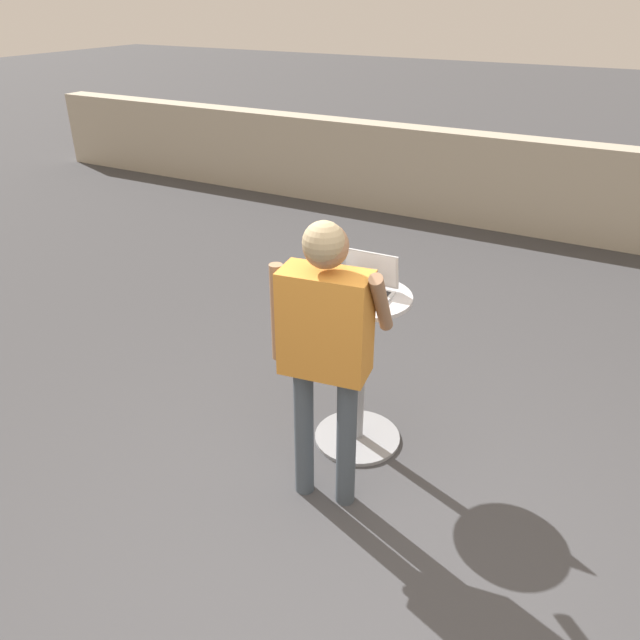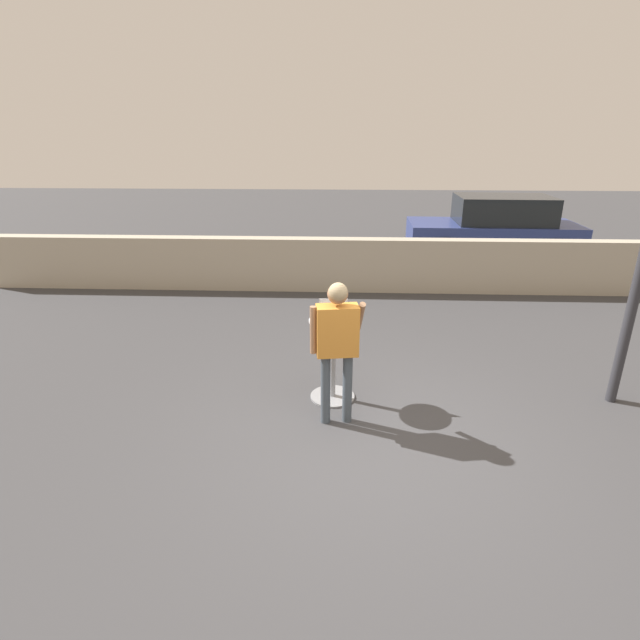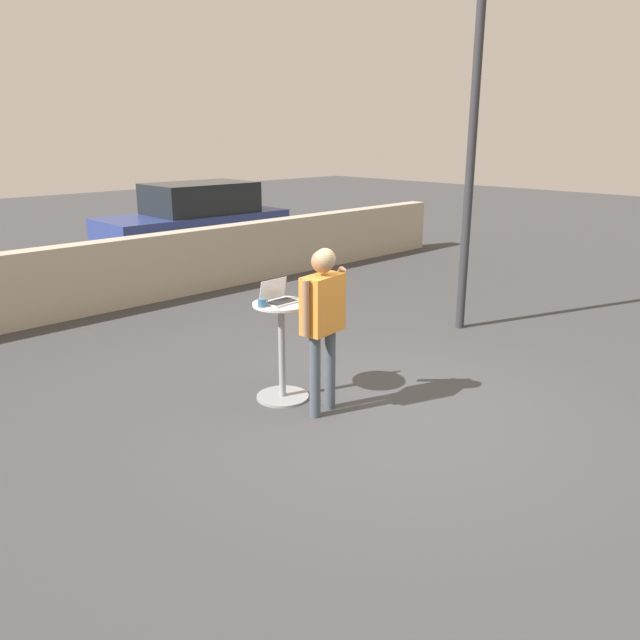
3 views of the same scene
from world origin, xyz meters
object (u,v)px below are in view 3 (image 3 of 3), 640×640
Objects in this scene: coffee_mug at (262,303)px; standing_person at (323,310)px; laptop at (279,297)px; parked_car_near_street at (196,218)px; street_lamp at (476,85)px; cafe_table at (282,350)px.

coffee_mug is 0.07× the size of standing_person.
coffee_mug is (-0.23, -0.01, -0.01)m from laptop.
standing_person is 9.25m from parked_car_near_street.
coffee_mug is at bearing -179.01° from street_lamp.
parked_car_near_street is at bearing 62.08° from cafe_table.
cafe_table is at bearing -117.92° from parked_car_near_street.
parked_car_near_street reaches higher than cafe_table.
standing_person is 0.32× the size of street_lamp.
coffee_mug is 0.02× the size of street_lamp.
cafe_table is 2.98× the size of laptop.
laptop is at bearing -179.17° from street_lamp.
street_lamp reaches higher than laptop.
coffee_mug reaches higher than cafe_table.
coffee_mug is 0.64m from standing_person.
street_lamp is (-0.62, -7.67, 2.51)m from parked_car_near_street.
laptop reaches higher than cafe_table.
cafe_table is 4.46m from street_lamp.
standing_person is (0.05, -0.59, -0.02)m from laptop.
laptop is 0.59m from standing_person.
cafe_table is 8.78m from parked_car_near_street.
parked_car_near_street is (4.11, 7.72, -0.29)m from laptop.
coffee_mug is 4.34m from street_lamp.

